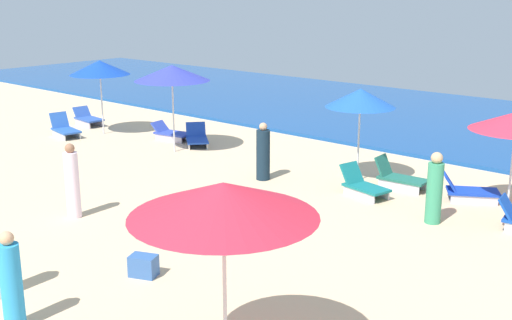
% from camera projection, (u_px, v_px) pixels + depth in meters
% --- Properties ---
extents(ocean, '(60.00, 11.54, 0.12)m').
position_uv_depth(ocean, '(505.00, 128.00, 23.21)').
color(ocean, '#164993').
rests_on(ocean, ground_plane).
extents(umbrella_0, '(2.06, 2.06, 2.58)m').
position_uv_depth(umbrella_0, '(100.00, 68.00, 22.00)').
color(umbrella_0, silver).
rests_on(umbrella_0, ground_plane).
extents(lounge_chair_0_0, '(1.40, 0.86, 0.79)m').
position_uv_depth(lounge_chair_0_0, '(65.00, 129.00, 22.09)').
color(lounge_chair_0_0, silver).
rests_on(lounge_chair_0_0, ground_plane).
extents(lounge_chair_0_1, '(1.34, 0.77, 0.66)m').
position_uv_depth(lounge_chair_0_1, '(88.00, 119.00, 23.91)').
color(lounge_chair_0_1, silver).
rests_on(lounge_chair_0_1, ground_plane).
extents(lounge_chair_1_1, '(1.46, 1.23, 0.67)m').
position_uv_depth(lounge_chair_1_1, '(468.00, 191.00, 15.39)').
color(lounge_chair_1_1, silver).
rests_on(lounge_chair_1_1, ground_plane).
extents(umbrella_2, '(2.32, 2.32, 2.71)m').
position_uv_depth(umbrella_2, '(172.00, 73.00, 19.51)').
color(umbrella_2, silver).
rests_on(umbrella_2, ground_plane).
extents(lounge_chair_2_0, '(1.44, 0.84, 0.58)m').
position_uv_depth(lounge_chair_2_0, '(171.00, 133.00, 21.64)').
color(lounge_chair_2_0, silver).
rests_on(lounge_chair_2_0, ground_plane).
extents(lounge_chair_2_1, '(1.38, 1.30, 0.68)m').
position_uv_depth(lounge_chair_2_1, '(197.00, 138.00, 20.88)').
color(lounge_chair_2_1, silver).
rests_on(lounge_chair_2_1, ground_plane).
extents(umbrella_3, '(2.34, 2.34, 2.72)m').
position_uv_depth(umbrella_3, '(223.00, 200.00, 7.69)').
color(umbrella_3, silver).
rests_on(umbrella_3, ground_plane).
extents(umbrella_4, '(1.82, 1.82, 2.48)m').
position_uv_depth(umbrella_4, '(360.00, 98.00, 16.46)').
color(umbrella_4, silver).
rests_on(umbrella_4, ground_plane).
extents(lounge_chair_4_0, '(1.35, 0.84, 0.74)m').
position_uv_depth(lounge_chair_4_0, '(363.00, 186.00, 15.76)').
color(lounge_chair_4_0, silver).
rests_on(lounge_chair_4_0, ground_plane).
extents(lounge_chair_4_1, '(1.35, 0.67, 0.79)m').
position_uv_depth(lounge_chair_4_1, '(399.00, 178.00, 16.36)').
color(lounge_chair_4_1, silver).
rests_on(lounge_chair_4_1, ground_plane).
extents(beachgoer_1, '(0.52, 0.52, 1.55)m').
position_uv_depth(beachgoer_1, '(263.00, 154.00, 17.03)').
color(beachgoer_1, '#142737').
rests_on(beachgoer_1, ground_plane).
extents(beachgoer_2, '(0.48, 0.48, 1.59)m').
position_uv_depth(beachgoer_2, '(434.00, 190.00, 13.83)').
color(beachgoer_2, '#39976C').
rests_on(beachgoer_2, ground_plane).
extents(beachgoer_4, '(0.37, 0.37, 1.54)m').
position_uv_depth(beachgoer_4, '(11.00, 283.00, 9.53)').
color(beachgoer_4, '#2B9ADC').
rests_on(beachgoer_4, ground_plane).
extents(beachgoer_5, '(0.42, 0.42, 1.69)m').
position_uv_depth(beachgoer_5, '(72.00, 183.00, 14.17)').
color(beachgoer_5, white).
rests_on(beachgoer_5, ground_plane).
extents(cooler_box_0, '(0.56, 0.48, 0.39)m').
position_uv_depth(cooler_box_0, '(143.00, 266.00, 11.38)').
color(cooler_box_0, '#335EA3').
rests_on(cooler_box_0, ground_plane).
extents(beach_ball_1, '(0.38, 0.38, 0.38)m').
position_uv_depth(beach_ball_1, '(214.00, 218.00, 13.75)').
color(beach_ball_1, red).
rests_on(beach_ball_1, ground_plane).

